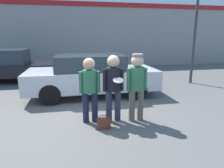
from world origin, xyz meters
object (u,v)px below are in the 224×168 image
(person_middle_with_frisbee, at_px, (113,83))
(shrub, at_px, (10,61))
(person_left, at_px, (90,86))
(person_right, at_px, (137,82))
(handbag, at_px, (104,123))
(parked_car_near, at_px, (92,75))
(parked_car_far, at_px, (1,66))

(person_middle_with_frisbee, distance_m, shrub, 9.52)
(person_left, distance_m, person_right, 1.14)
(person_middle_with_frisbee, relative_size, handbag, 5.46)
(person_right, height_order, parked_car_near, person_right)
(person_middle_with_frisbee, distance_m, parked_car_far, 6.81)
(person_left, distance_m, handbag, 0.94)
(person_middle_with_frisbee, bearing_deg, shrub, 119.03)
(parked_car_near, height_order, shrub, parked_car_near)
(handbag, bearing_deg, person_right, 19.00)
(person_middle_with_frisbee, bearing_deg, person_left, 174.35)
(parked_car_far, height_order, shrub, parked_car_far)
(person_middle_with_frisbee, height_order, person_right, person_right)
(person_middle_with_frisbee, height_order, parked_car_far, person_middle_with_frisbee)
(person_right, relative_size, parked_car_near, 0.37)
(person_middle_with_frisbee, bearing_deg, person_right, -8.12)
(person_left, height_order, person_middle_with_frisbee, person_middle_with_frisbee)
(parked_car_far, bearing_deg, person_middle_with_frisbee, -52.33)
(handbag, bearing_deg, parked_car_far, 123.78)
(person_left, xyz_separation_m, shrub, (-4.05, 8.26, -0.28))
(person_left, bearing_deg, handbag, -58.86)
(person_right, bearing_deg, parked_car_near, 109.24)
(parked_car_near, xyz_separation_m, parked_car_far, (-3.87, 3.03, 0.02))
(shrub, bearing_deg, person_right, -58.33)
(person_left, xyz_separation_m, person_right, (1.13, -0.14, 0.07))
(person_left, relative_size, shrub, 1.23)
(person_left, distance_m, parked_car_far, 6.43)
(parked_car_near, bearing_deg, person_left, -96.90)
(parked_car_far, height_order, handbag, parked_car_far)
(parked_car_far, distance_m, shrub, 2.97)
(shrub, height_order, handbag, shrub)
(parked_car_far, xyz_separation_m, shrub, (-0.46, 2.93, -0.11))
(person_left, relative_size, person_middle_with_frisbee, 0.97)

